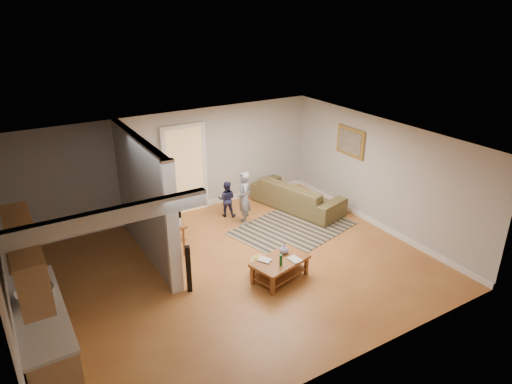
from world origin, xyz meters
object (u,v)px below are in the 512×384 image
sofa (297,208)px  toy_basket (262,266)px  speaker_left (188,269)px  speaker_right (138,209)px  child (244,223)px  tv_console (168,221)px  coffee_table (280,263)px  toddler (227,216)px

sofa → toy_basket: 3.15m
speaker_left → speaker_right: speaker_left is taller
speaker_left → speaker_right: bearing=107.9°
child → sofa: bearing=111.6°
tv_console → speaker_left: bearing=-101.5°
tv_console → speaker_left: tv_console is taller
speaker_right → toy_basket: bearing=-77.1°
coffee_table → toy_basket: bearing=126.9°
tv_console → toddler: (1.75, 0.74, -0.62)m
toy_basket → toddler: 2.69m
toy_basket → toddler: toddler is taller
sofa → child: child is taller
coffee_table → tv_console: tv_console is taller
coffee_table → speaker_left: size_ratio=1.30×
coffee_table → speaker_right: (-1.61, 3.41, 0.13)m
toy_basket → speaker_right: bearing=114.1°
coffee_table → child: bearing=76.7°
speaker_right → sofa: bearing=-26.3°
speaker_left → toddler: (2.01, 2.39, -0.46)m
sofa → tv_console: size_ratio=2.16×
tv_console → speaker_right: bearing=99.4°
speaker_left → toddler: 3.16m
coffee_table → toy_basket: (-0.22, 0.29, -0.15)m
speaker_right → toy_basket: (1.40, -3.12, -0.28)m
tv_console → toy_basket: tv_console is taller
coffee_table → toy_basket: 0.39m
child → speaker_right: bearing=-96.4°
coffee_table → toddler: (0.40, 2.90, -0.33)m
tv_console → speaker_left: (-0.26, -1.65, -0.16)m
toy_basket → toddler: (0.61, 2.61, -0.17)m
sofa → toy_basket: bearing=116.6°
coffee_table → child: (0.55, 2.35, -0.33)m
coffee_table → speaker_right: speaker_right is taller
coffee_table → tv_console: size_ratio=1.08×
speaker_left → child: size_ratio=0.72×
sofa → toddler: size_ratio=2.67×
coffee_table → toddler: bearing=82.2°
coffee_table → speaker_left: speaker_left is taller
tv_console → child: (1.90, 0.19, -0.62)m
speaker_right → child: (2.17, -1.06, -0.45)m
tv_console → sofa: bearing=1.5°
coffee_table → tv_console: 2.57m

